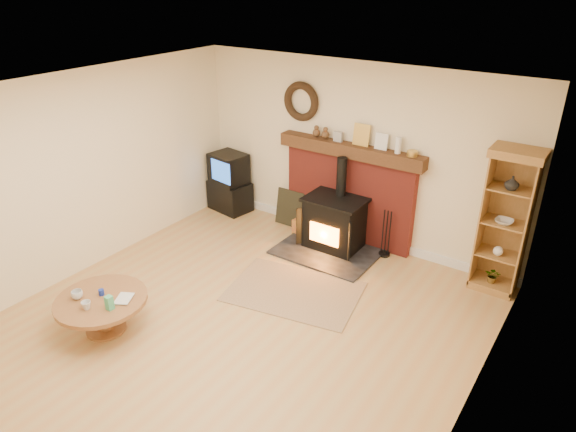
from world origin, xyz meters
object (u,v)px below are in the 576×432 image
Objects in this scene: curio_cabinet at (505,222)px; coffee_table at (101,305)px; wood_stove at (333,224)px; tv_unit at (229,183)px.

curio_cabinet is 4.79m from coffee_table.
wood_stove reaches higher than coffee_table.
wood_stove reaches higher than tv_unit.
tv_unit is (-2.09, 0.19, 0.09)m from wood_stove.
curio_cabinet is at bearing 44.97° from coffee_table.
tv_unit is at bearing 105.74° from coffee_table.
tv_unit is 0.53× the size of curio_cabinet.
curio_cabinet is at bearing 7.19° from wood_stove.
wood_stove is 1.43× the size of tv_unit.
tv_unit is 3.40m from coffee_table.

